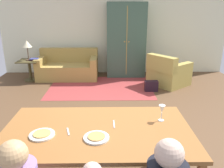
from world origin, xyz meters
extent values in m
cube|color=brown|center=(0.00, 0.44, -0.01)|extent=(6.77, 6.08, 0.02)
cube|color=#E6E6C3|center=(0.00, 3.53, 1.35)|extent=(6.77, 0.10, 2.70)
cube|color=#975E2D|center=(-0.29, -1.41, 0.74)|extent=(1.97, 1.10, 0.04)
cube|color=#975E2D|center=(-1.21, -0.93, 0.36)|extent=(0.06, 0.06, 0.72)
cube|color=#975E2D|center=(0.64, -0.93, 0.36)|extent=(0.06, 0.06, 0.72)
cylinder|color=silver|center=(-0.83, -1.53, 0.77)|extent=(0.25, 0.25, 0.02)
cylinder|color=tan|center=(-0.83, -1.53, 0.78)|extent=(0.17, 0.17, 0.01)
cylinder|color=silver|center=(-0.29, -1.59, 0.77)|extent=(0.25, 0.25, 0.02)
cylinder|color=#D7974D|center=(-0.29, -1.59, 0.78)|extent=(0.17, 0.17, 0.01)
cylinder|color=silver|center=(0.42, -1.23, 0.76)|extent=(0.06, 0.06, 0.01)
cylinder|color=silver|center=(0.42, -1.23, 0.81)|extent=(0.01, 0.01, 0.09)
cone|color=silver|center=(0.42, -1.23, 0.90)|extent=(0.07, 0.07, 0.09)
cube|color=silver|center=(-0.58, -1.46, 0.76)|extent=(0.06, 0.15, 0.01)
cube|color=silver|center=(-0.11, -1.31, 0.76)|extent=(0.02, 0.17, 0.01)
sphere|color=tan|center=(-0.83, -2.18, 1.00)|extent=(0.21, 0.21, 0.21)
sphere|color=beige|center=(0.25, -2.18, 1.00)|extent=(0.21, 0.21, 0.21)
cube|color=#9B3736|center=(-0.38, 2.05, 0.00)|extent=(2.60, 1.80, 0.01)
cube|color=#A98B44|center=(-1.33, 2.85, 0.21)|extent=(1.69, 0.84, 0.42)
cube|color=#A98B44|center=(-1.33, 3.19, 0.62)|extent=(1.69, 0.20, 0.40)
cube|color=#A98B44|center=(-2.09, 2.85, 0.52)|extent=(0.18, 0.84, 0.20)
cube|color=#A98B44|center=(-0.58, 2.85, 0.52)|extent=(0.18, 0.84, 0.20)
cube|color=#AD9949|center=(1.43, 2.25, 0.21)|extent=(1.18, 1.19, 0.42)
cube|color=#AD9949|center=(1.16, 2.04, 0.62)|extent=(0.68, 0.79, 0.40)
cube|color=#AD9949|center=(1.63, 1.99, 0.52)|extent=(0.77, 0.66, 0.20)
cube|color=#AD9949|center=(1.22, 2.51, 0.52)|extent=(0.77, 0.66, 0.20)
cube|color=#3B5A48|center=(0.34, 3.14, 1.05)|extent=(1.10, 0.56, 2.10)
cube|color=gold|center=(0.34, 2.86, 1.05)|extent=(0.02, 0.01, 1.89)
sphere|color=gold|center=(0.28, 2.85, 1.05)|extent=(0.04, 0.04, 0.04)
sphere|color=gold|center=(0.40, 2.85, 1.05)|extent=(0.04, 0.04, 0.04)
cube|color=#4C4424|center=(-2.35, 2.65, 0.56)|extent=(0.56, 0.56, 0.03)
cylinder|color=#4C4424|center=(-2.35, 2.65, 0.27)|extent=(0.08, 0.08, 0.55)
cylinder|color=#4C4424|center=(-2.35, 2.65, 0.01)|extent=(0.36, 0.36, 0.03)
cylinder|color=brown|center=(-2.35, 2.65, 0.59)|extent=(0.16, 0.16, 0.02)
cylinder|color=brown|center=(-2.35, 2.65, 0.77)|extent=(0.02, 0.02, 0.34)
cone|color=beige|center=(-2.35, 2.65, 1.03)|extent=(0.26, 0.26, 0.18)
cube|color=maroon|center=(-2.17, 2.67, 0.59)|extent=(0.22, 0.16, 0.03)
cube|color=#393F86|center=(-2.19, 2.63, 0.62)|extent=(0.22, 0.16, 0.03)
cube|color=black|center=(0.88, 1.75, 0.13)|extent=(0.32, 0.16, 0.26)
camera|label=1|loc=(-0.16, -3.53, 1.97)|focal=36.73mm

